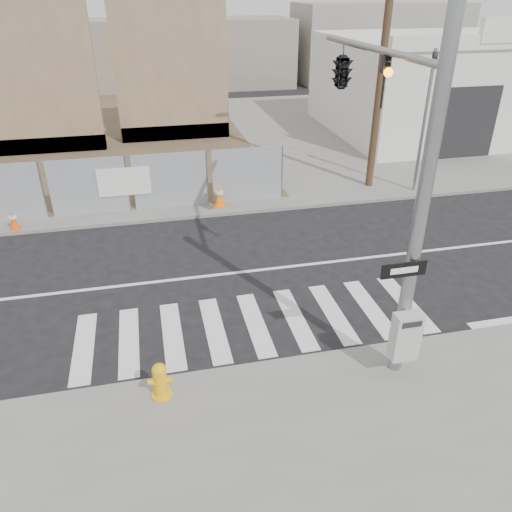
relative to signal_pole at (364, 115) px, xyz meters
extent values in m
plane|color=black|center=(-2.49, 2.05, -4.78)|extent=(100.00, 100.00, 0.00)
cube|color=slate|center=(-2.49, 16.05, -4.72)|extent=(50.00, 20.00, 0.12)
cylinder|color=gray|center=(0.01, -2.75, -1.16)|extent=(0.26, 0.26, 7.00)
cylinder|color=gray|center=(0.01, -0.15, 1.34)|extent=(0.14, 5.20, 0.14)
cube|color=#B2B2AF|center=(-0.04, -3.03, -3.64)|extent=(0.55, 0.30, 1.05)
cube|color=black|center=(-0.24, -2.91, -2.16)|extent=(0.90, 0.03, 0.30)
cube|color=silver|center=(-0.24, -2.93, -2.16)|extent=(0.55, 0.01, 0.12)
imported|color=black|center=(0.01, -0.75, 0.79)|extent=(0.16, 0.20, 1.00)
imported|color=black|center=(0.01, 1.45, 0.79)|extent=(0.53, 2.48, 1.00)
cylinder|color=gray|center=(5.51, 6.65, -2.06)|extent=(0.12, 0.12, 5.20)
imported|color=black|center=(5.51, 6.65, 0.44)|extent=(0.16, 0.20, 1.00)
cube|color=#7A5F49|center=(-9.49, 15.05, -0.66)|extent=(6.00, 0.50, 8.00)
cube|color=#7A5F49|center=(-9.49, 15.45, -4.26)|extent=(6.00, 1.30, 0.80)
cube|color=#7A5F49|center=(-2.99, 16.05, -0.66)|extent=(5.50, 0.50, 8.00)
cube|color=#7A5F49|center=(-2.99, 16.45, -4.26)|extent=(5.50, 1.30, 0.80)
cube|color=silver|center=(11.51, 15.05, -2.26)|extent=(12.00, 10.00, 4.80)
cube|color=black|center=(9.51, 10.03, -3.06)|extent=(3.40, 0.06, 3.20)
cylinder|color=#4A3422|center=(4.01, 7.55, 0.34)|extent=(0.28, 0.28, 10.00)
cylinder|color=#F7B10D|center=(-4.85, -2.50, -4.64)|extent=(0.53, 0.53, 0.04)
cylinder|color=#F7B10D|center=(-4.85, -2.50, -4.35)|extent=(0.34, 0.34, 0.62)
sphere|color=#F7B10D|center=(-4.85, -2.50, -4.02)|extent=(0.29, 0.29, 0.29)
cylinder|color=#F7B10D|center=(-5.01, -2.50, -4.29)|extent=(0.17, 0.16, 0.11)
cylinder|color=#F7B10D|center=(-4.68, -2.50, -4.29)|extent=(0.17, 0.16, 0.11)
cube|color=#FF540D|center=(-9.13, 6.27, -4.65)|extent=(0.39, 0.39, 0.03)
cone|color=#FF540D|center=(-9.13, 6.27, -4.33)|extent=(0.34, 0.34, 0.66)
cylinder|color=silver|center=(-9.13, 6.27, -4.24)|extent=(0.25, 0.25, 0.08)
cube|color=orange|center=(-2.22, 6.74, -4.64)|extent=(0.53, 0.53, 0.03)
cone|color=orange|center=(-2.22, 6.74, -4.26)|extent=(0.48, 0.48, 0.80)
cylinder|color=silver|center=(-2.22, 6.74, -4.14)|extent=(0.31, 0.31, 0.09)
camera|label=1|loc=(-4.66, -10.05, 2.45)|focal=35.00mm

